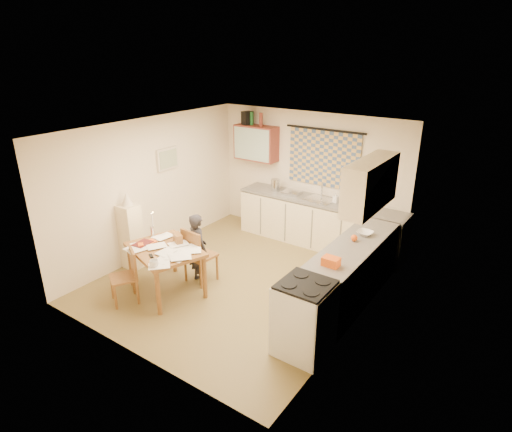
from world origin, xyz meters
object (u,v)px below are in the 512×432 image
Objects in this scene: person at (198,249)px; counter_back at (319,223)px; stove at (304,318)px; dining_table at (167,270)px; counter_right at (343,281)px; chair_far at (200,265)px; shelf_stand at (131,237)px.

counter_back is at bearing -90.24° from person.
stove reaches higher than dining_table.
counter_right is 3.12× the size of chair_far.
counter_right is at bearing -159.99° from chair_far.
stove is 0.71× the size of dining_table.
chair_far is 1.36m from shelf_stand.
dining_table is at bearing -111.95° from counter_back.
person is at bearing -111.84° from counter_back.
stove is at bearing 170.41° from chair_far.
dining_table is (-2.46, 0.05, -0.11)m from stove.
person is 1.32m from shelf_stand.
counter_right is 3.00× the size of stove.
dining_table is (-2.46, -1.14, -0.07)m from counter_right.
person reaches higher than stove.
counter_right is 1.18m from stove.
chair_far is 0.79× the size of person.
shelf_stand is (-1.08, 0.24, 0.20)m from dining_table.
stove is 2.33m from chair_far.
counter_back is 2.57m from person.
person is (0.21, 0.51, 0.22)m from dining_table.
chair_far reaches higher than dining_table.
shelf_stand is (-2.25, -2.66, 0.12)m from counter_back.
shelf_stand is at bearing -173.70° from dining_table.
counter_back is 1.12× the size of counter_right.
chair_far is at bearing -112.00° from counter_back.
dining_table is at bearing 178.90° from stove.
shelf_stand is at bearing 175.37° from stove.
chair_far is at bearing -165.05° from counter_right.
chair_far is 0.30m from person.
stove reaches higher than counter_back.
stove is 2.32m from person.
person reaches higher than shelf_stand.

